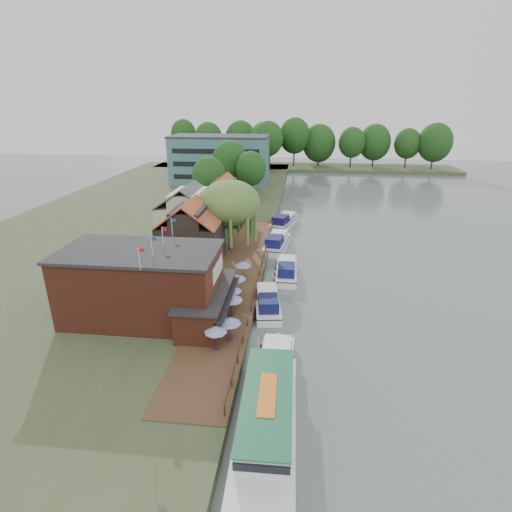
{
  "coord_description": "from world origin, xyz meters",
  "views": [
    {
      "loc": [
        -0.67,
        -35.57,
        21.74
      ],
      "look_at": [
        -6.0,
        12.0,
        3.0
      ],
      "focal_mm": 28.0,
      "sensor_mm": 36.0,
      "label": 1
    }
  ],
  "objects_px": {
    "umbrella_0": "(216,338)",
    "cruiser_0": "(275,364)",
    "pub": "(162,285)",
    "hotel_block": "(220,159)",
    "cruiser_1": "(267,300)",
    "cruiser_3": "(277,240)",
    "cottage_b": "(189,212)",
    "umbrella_3": "(232,297)",
    "umbrella_2": "(231,306)",
    "cruiser_2": "(287,268)",
    "umbrella_4": "(236,284)",
    "cruiser_4": "(284,220)",
    "cottage_a": "(191,232)",
    "cottage_c": "(224,200)",
    "umbrella_5": "(243,271)",
    "umbrella_1": "(230,329)",
    "swan": "(248,388)",
    "willow": "(230,216)",
    "tour_boat": "(266,420)"
  },
  "relations": [
    {
      "from": "umbrella_2",
      "to": "cruiser_4",
      "type": "bearing_deg",
      "value": 83.94
    },
    {
      "from": "cruiser_1",
      "to": "cruiser_3",
      "type": "relative_size",
      "value": 0.91
    },
    {
      "from": "umbrella_2",
      "to": "pub",
      "type": "bearing_deg",
      "value": -173.79
    },
    {
      "from": "cottage_c",
      "to": "cruiser_1",
      "type": "distance_m",
      "value": 31.35
    },
    {
      "from": "cottage_c",
      "to": "umbrella_0",
      "type": "distance_m",
      "value": 39.89
    },
    {
      "from": "umbrella_1",
      "to": "swan",
      "type": "distance_m",
      "value": 6.1
    },
    {
      "from": "cruiser_1",
      "to": "tour_boat",
      "type": "relative_size",
      "value": 0.64
    },
    {
      "from": "cottage_a",
      "to": "hotel_block",
      "type": "bearing_deg",
      "value": 97.13
    },
    {
      "from": "cottage_b",
      "to": "umbrella_3",
      "type": "height_order",
      "value": "cottage_b"
    },
    {
      "from": "cottage_b",
      "to": "cruiser_3",
      "type": "xyz_separation_m",
      "value": [
        14.0,
        -0.61,
        -3.98
      ]
    },
    {
      "from": "hotel_block",
      "to": "cottage_b",
      "type": "height_order",
      "value": "hotel_block"
    },
    {
      "from": "hotel_block",
      "to": "cottage_b",
      "type": "distance_m",
      "value": 46.21
    },
    {
      "from": "cruiser_3",
      "to": "pub",
      "type": "bearing_deg",
      "value": -105.02
    },
    {
      "from": "umbrella_0",
      "to": "cottage_b",
      "type": "bearing_deg",
      "value": 109.17
    },
    {
      "from": "cruiser_2",
      "to": "umbrella_4",
      "type": "bearing_deg",
      "value": -125.55
    },
    {
      "from": "tour_boat",
      "to": "swan",
      "type": "xyz_separation_m",
      "value": [
        -1.85,
        4.69,
        -1.39
      ]
    },
    {
      "from": "cottage_a",
      "to": "cottage_c",
      "type": "height_order",
      "value": "same"
    },
    {
      "from": "cruiser_0",
      "to": "cruiser_4",
      "type": "relative_size",
      "value": 0.98
    },
    {
      "from": "hotel_block",
      "to": "willow",
      "type": "relative_size",
      "value": 2.44
    },
    {
      "from": "cottage_a",
      "to": "umbrella_3",
      "type": "bearing_deg",
      "value": -58.22
    },
    {
      "from": "hotel_block",
      "to": "swan",
      "type": "xyz_separation_m",
      "value": [
        17.84,
        -79.9,
        -6.93
      ]
    },
    {
      "from": "cottage_c",
      "to": "umbrella_2",
      "type": "relative_size",
      "value": 3.56
    },
    {
      "from": "umbrella_3",
      "to": "cruiser_4",
      "type": "xyz_separation_m",
      "value": [
        4.03,
        33.34,
        -1.03
      ]
    },
    {
      "from": "willow",
      "to": "swan",
      "type": "xyz_separation_m",
      "value": [
        6.34,
        -28.9,
        -5.99
      ]
    },
    {
      "from": "cottage_a",
      "to": "cottage_c",
      "type": "xyz_separation_m",
      "value": [
        1.0,
        19.0,
        0.0
      ]
    },
    {
      "from": "pub",
      "to": "umbrella_1",
      "type": "distance_m",
      "value": 8.65
    },
    {
      "from": "cruiser_1",
      "to": "swan",
      "type": "height_order",
      "value": "cruiser_1"
    },
    {
      "from": "cottage_a",
      "to": "cruiser_1",
      "type": "xyz_separation_m",
      "value": [
        11.22,
        -10.35,
        -4.12
      ]
    },
    {
      "from": "umbrella_3",
      "to": "cruiser_0",
      "type": "bearing_deg",
      "value": -61.21
    },
    {
      "from": "pub",
      "to": "hotel_block",
      "type": "bearing_deg",
      "value": 96.43
    },
    {
      "from": "cruiser_2",
      "to": "cruiser_3",
      "type": "height_order",
      "value": "cruiser_3"
    },
    {
      "from": "umbrella_5",
      "to": "cottage_c",
      "type": "bearing_deg",
      "value": 105.62
    },
    {
      "from": "umbrella_4",
      "to": "cruiser_0",
      "type": "bearing_deg",
      "value": -66.95
    },
    {
      "from": "umbrella_4",
      "to": "umbrella_5",
      "type": "height_order",
      "value": "same"
    },
    {
      "from": "cottage_b",
      "to": "umbrella_0",
      "type": "distance_m",
      "value": 32.16
    },
    {
      "from": "willow",
      "to": "umbrella_2",
      "type": "distance_m",
      "value": 19.93
    },
    {
      "from": "umbrella_5",
      "to": "willow",
      "type": "bearing_deg",
      "value": 107.75
    },
    {
      "from": "cottage_c",
      "to": "cruiser_1",
      "type": "xyz_separation_m",
      "value": [
        10.22,
        -29.35,
        -4.12
      ]
    },
    {
      "from": "willow",
      "to": "umbrella_5",
      "type": "height_order",
      "value": "willow"
    },
    {
      "from": "umbrella_1",
      "to": "swan",
      "type": "height_order",
      "value": "umbrella_1"
    },
    {
      "from": "umbrella_4",
      "to": "umbrella_5",
      "type": "relative_size",
      "value": 1.04
    },
    {
      "from": "umbrella_2",
      "to": "cruiser_2",
      "type": "height_order",
      "value": "umbrella_2"
    },
    {
      "from": "willow",
      "to": "cruiser_2",
      "type": "xyz_separation_m",
      "value": [
        8.46,
        -6.19,
        -5.07
      ]
    },
    {
      "from": "umbrella_2",
      "to": "willow",
      "type": "bearing_deg",
      "value": 99.86
    },
    {
      "from": "umbrella_3",
      "to": "umbrella_5",
      "type": "relative_size",
      "value": 1.0
    },
    {
      "from": "willow",
      "to": "umbrella_2",
      "type": "xyz_separation_m",
      "value": [
        3.35,
        -19.26,
        -3.93
      ]
    },
    {
      "from": "tour_boat",
      "to": "cottage_a",
      "type": "bearing_deg",
      "value": 112.84
    },
    {
      "from": "umbrella_0",
      "to": "cruiser_0",
      "type": "relative_size",
      "value": 0.24
    },
    {
      "from": "cruiser_0",
      "to": "umbrella_5",
      "type": "bearing_deg",
      "value": 108.19
    },
    {
      "from": "willow",
      "to": "tour_boat",
      "type": "xyz_separation_m",
      "value": [
        8.19,
        -33.59,
        -4.61
      ]
    }
  ]
}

